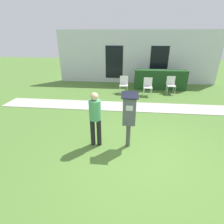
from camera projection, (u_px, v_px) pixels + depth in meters
ground_plane at (140, 155)px, 4.63m from camera, size 40.00×40.00×0.00m
sidewalk at (137, 107)px, 7.69m from camera, size 12.00×1.10×0.02m
building_facade at (136, 57)px, 10.99m from camera, size 10.00×0.26×3.20m
parking_meter at (129, 114)px, 4.63m from camera, size 0.44×0.31×1.59m
person_standing at (95, 116)px, 4.72m from camera, size 0.32×0.32×1.58m
outdoor_chair_left at (124, 83)px, 9.39m from camera, size 0.44×0.44×0.90m
outdoor_chair_middle at (148, 85)px, 9.03m from camera, size 0.44×0.44×0.90m
outdoor_chair_right at (171, 84)px, 9.32m from camera, size 0.44×0.44×0.90m
hedge_row at (160, 80)px, 10.04m from camera, size 2.91×0.60×1.10m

